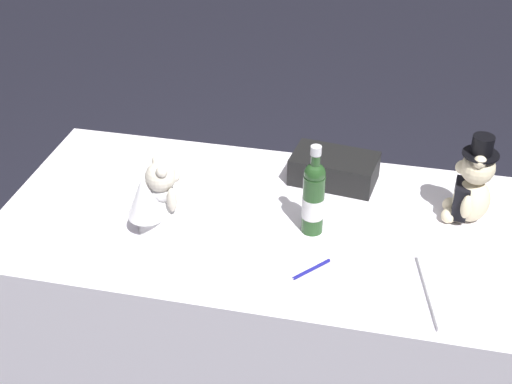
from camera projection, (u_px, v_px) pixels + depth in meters
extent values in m
plane|color=black|center=(256.00, 383.00, 2.68)|extent=(12.00, 12.00, 0.00)
cube|color=white|center=(256.00, 308.00, 2.46)|extent=(1.64, 0.86, 0.77)
ellipsoid|color=beige|center=(471.00, 200.00, 2.20)|extent=(0.11, 0.10, 0.15)
cube|color=black|center=(461.00, 199.00, 2.21)|extent=(0.05, 0.10, 0.11)
sphere|color=beige|center=(478.00, 168.00, 2.14)|extent=(0.10, 0.10, 0.10)
sphere|color=beige|center=(463.00, 167.00, 2.15)|extent=(0.04, 0.04, 0.04)
sphere|color=beige|center=(481.00, 150.00, 2.14)|extent=(0.04, 0.04, 0.04)
sphere|color=beige|center=(480.00, 162.00, 2.08)|extent=(0.04, 0.04, 0.04)
ellipsoid|color=beige|center=(468.00, 186.00, 2.25)|extent=(0.03, 0.03, 0.08)
ellipsoid|color=beige|center=(466.00, 207.00, 2.15)|extent=(0.03, 0.03, 0.08)
sphere|color=beige|center=(450.00, 205.00, 2.27)|extent=(0.05, 0.05, 0.05)
sphere|color=beige|center=(449.00, 216.00, 2.22)|extent=(0.05, 0.05, 0.05)
cylinder|color=black|center=(481.00, 154.00, 2.11)|extent=(0.11, 0.11, 0.01)
cylinder|color=black|center=(483.00, 145.00, 2.09)|extent=(0.06, 0.06, 0.06)
cone|color=white|center=(163.00, 208.00, 2.17)|extent=(0.17, 0.17, 0.15)
ellipsoid|color=white|center=(162.00, 191.00, 2.14)|extent=(0.08, 0.07, 0.06)
sphere|color=beige|center=(161.00, 177.00, 2.11)|extent=(0.09, 0.09, 0.09)
sphere|color=beige|center=(174.00, 176.00, 2.12)|extent=(0.04, 0.04, 0.04)
sphere|color=beige|center=(162.00, 172.00, 2.06)|extent=(0.04, 0.04, 0.04)
sphere|color=beige|center=(158.00, 161.00, 2.11)|extent=(0.04, 0.04, 0.04)
ellipsoid|color=beige|center=(172.00, 200.00, 2.11)|extent=(0.03, 0.03, 0.08)
ellipsoid|color=beige|center=(166.00, 184.00, 2.18)|extent=(0.03, 0.03, 0.08)
cone|color=white|center=(145.00, 196.00, 2.13)|extent=(0.18, 0.18, 0.14)
cylinder|color=#20431E|center=(313.00, 204.00, 2.14)|extent=(0.07, 0.07, 0.20)
sphere|color=#20431E|center=(315.00, 173.00, 2.08)|extent=(0.07, 0.07, 0.07)
cylinder|color=#20431E|center=(316.00, 159.00, 2.05)|extent=(0.03, 0.03, 0.08)
cylinder|color=silver|center=(316.00, 151.00, 2.04)|extent=(0.03, 0.03, 0.03)
cylinder|color=silver|center=(313.00, 207.00, 2.15)|extent=(0.07, 0.07, 0.07)
cylinder|color=navy|center=(312.00, 269.00, 2.03)|extent=(0.10, 0.11, 0.01)
cone|color=silver|center=(293.00, 279.00, 2.00)|extent=(0.02, 0.02, 0.01)
cube|color=black|center=(334.00, 169.00, 2.40)|extent=(0.30, 0.20, 0.10)
cube|color=#B7B7BF|center=(334.00, 156.00, 2.47)|extent=(0.03, 0.01, 0.02)
cube|color=white|center=(465.00, 292.00, 1.95)|extent=(0.27, 0.34, 0.02)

